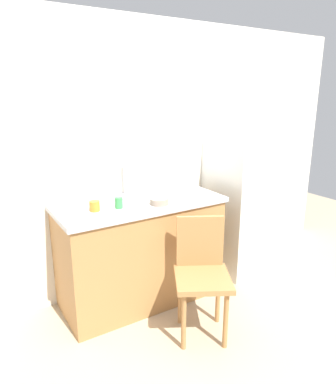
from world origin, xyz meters
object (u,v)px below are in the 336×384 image
(chair, at_px, (202,271))
(cup_orange, at_px, (95,206))
(terracotta_bowl, at_px, (159,201))
(refrigerator, at_px, (242,205))
(cup_green, at_px, (119,203))

(chair, distance_m, cup_orange, 0.95)
(terracotta_bowl, bearing_deg, refrigerator, 9.08)
(chair, bearing_deg, cup_green, 155.80)
(chair, bearing_deg, cup_orange, 164.63)
(refrigerator, bearing_deg, cup_orange, -177.98)
(terracotta_bowl, bearing_deg, cup_green, 165.42)
(terracotta_bowl, height_order, cup_green, cup_green)
(refrigerator, xyz_separation_m, cup_green, (-1.40, -0.09, 0.28))
(chair, xyz_separation_m, cup_green, (-0.41, 0.55, 0.46))
(cup_green, bearing_deg, cup_orange, 169.37)
(chair, height_order, cup_green, cup_green)
(refrigerator, bearing_deg, terracotta_bowl, -170.92)
(chair, relative_size, cup_green, 10.19)
(cup_orange, bearing_deg, refrigerator, 2.02)
(refrigerator, height_order, cup_green, refrigerator)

